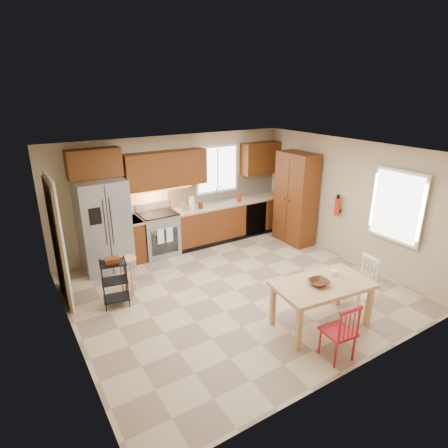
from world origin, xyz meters
name	(u,v)px	position (x,y,z in m)	size (l,w,h in m)	color
floor	(236,290)	(0.00, 0.00, 0.00)	(5.50, 5.50, 0.00)	tan
ceiling	(238,151)	(0.00, 0.00, 2.50)	(5.50, 5.00, 0.02)	silver
wall_back	(174,192)	(0.00, 2.50, 1.25)	(5.50, 0.02, 2.50)	#CCB793
wall_front	(356,289)	(0.00, -2.50, 1.25)	(5.50, 0.02, 2.50)	#CCB793
wall_left	(65,263)	(-2.75, 0.00, 1.25)	(0.02, 5.00, 2.50)	#CCB793
wall_right	(348,201)	(2.75, 0.00, 1.25)	(0.02, 5.00, 2.50)	#CCB793
refrigerator	(104,225)	(-1.70, 2.12, 0.91)	(0.92, 0.75, 1.82)	gray
range_stove	(159,234)	(-0.55, 2.19, 0.46)	(0.76, 0.63, 0.92)	gray
base_cabinet_narrow	(134,240)	(-1.10, 2.20, 0.45)	(0.30, 0.60, 0.90)	#5E2911
base_cabinet_run	(230,220)	(1.29, 2.20, 0.45)	(2.92, 0.60, 0.90)	#5E2911
dishwasher	(256,219)	(1.85, 1.91, 0.45)	(0.60, 0.02, 0.78)	black
backsplash	(224,188)	(1.29, 2.48, 1.18)	(2.92, 0.03, 0.55)	beige
upper_over_fridge	(94,163)	(-1.70, 2.33, 2.10)	(1.00, 0.35, 0.55)	#52260D
upper_left_block	(166,169)	(-0.25, 2.33, 1.83)	(1.80, 0.35, 0.75)	#52260D
upper_right_block	(261,158)	(2.25, 2.33, 1.83)	(1.00, 0.35, 0.75)	#52260D
window_back	(217,169)	(1.10, 2.48, 1.65)	(1.12, 0.04, 1.12)	white
sink	(223,205)	(1.10, 2.20, 0.86)	(0.62, 0.46, 0.16)	gray
undercab_glow	(154,190)	(-0.55, 2.30, 1.43)	(1.60, 0.30, 0.01)	#FFBF66
soap_bottle	(239,198)	(1.48, 2.10, 1.00)	(0.09, 0.09, 0.19)	red
paper_towel	(192,203)	(0.25, 2.15, 1.04)	(0.12, 0.12, 0.28)	white
canister_steel	(184,207)	(0.05, 2.15, 0.99)	(0.11, 0.11, 0.18)	gray
canister_wood	(201,205)	(0.45, 2.12, 0.97)	(0.10, 0.10, 0.14)	#502B15
pantry	(296,198)	(2.43, 1.20, 1.05)	(0.50, 0.95, 2.10)	#5E2911
fire_extinguisher	(337,207)	(2.63, 0.15, 1.10)	(0.12, 0.12, 0.36)	red
window_right	(397,206)	(2.68, -1.15, 1.45)	(0.04, 1.02, 1.32)	white
doorway	(57,243)	(-2.67, 1.30, 1.05)	(0.04, 0.95, 2.10)	#8C7A59
dining_table	(321,305)	(0.51, -1.55, 0.35)	(1.46, 0.82, 0.71)	tan
chair_red	(338,330)	(0.16, -2.20, 0.43)	(0.40, 0.40, 0.85)	#A61921
chair_white	(360,283)	(1.46, -1.50, 0.43)	(0.40, 0.40, 0.85)	white
table_bowl	(319,285)	(0.42, -1.55, 0.72)	(0.29, 0.29, 0.07)	#502B15
table_jar	(334,274)	(0.83, -1.46, 0.75)	(0.10, 0.10, 0.12)	white
bar_stool	(128,276)	(-1.66, 0.93, 0.34)	(0.33, 0.33, 0.68)	tan
utility_cart	(115,283)	(-1.97, 0.65, 0.41)	(0.41, 0.32, 0.83)	black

